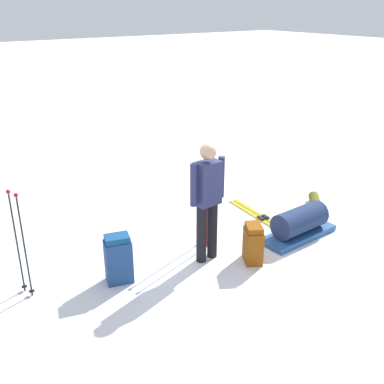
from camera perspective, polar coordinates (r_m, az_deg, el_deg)
The scene contains 9 objects.
ground_plane at distance 7.16m, azimuth -0.00°, elevation -5.17°, with size 80.00×80.00×0.00m, color white.
skier_standing at distance 6.06m, azimuth 1.96°, elevation -0.59°, with size 0.24×0.57×1.70m.
ski_pair_near at distance 7.68m, azimuth 8.95°, elevation -3.33°, with size 1.76×0.31×0.05m.
backpack_large_dark at distance 5.92m, azimuth -9.25°, elevation -8.35°, with size 0.32×0.39×0.66m.
backpack_bright at distance 6.36m, azimuth 7.71°, elevation -6.47°, with size 0.40×0.37×0.56m.
ski_poles_planted_near at distance 5.77m, azimuth -20.90°, elevation -5.59°, with size 0.22×0.12×1.38m.
ski_poles_planted_far at distance 6.50m, azimuth 1.45°, elevation -1.36°, with size 0.20×0.11×1.26m.
gear_sled at distance 7.13m, azimuth 13.39°, elevation -3.93°, with size 0.50×1.30×0.49m.
sleeping_mat_rolled at distance 8.31m, azimuth 15.25°, elevation -1.21°, with size 0.18×0.18×0.55m, color #535716.
Camera 1 is at (5.17, -3.65, 3.36)m, focal length 42.31 mm.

